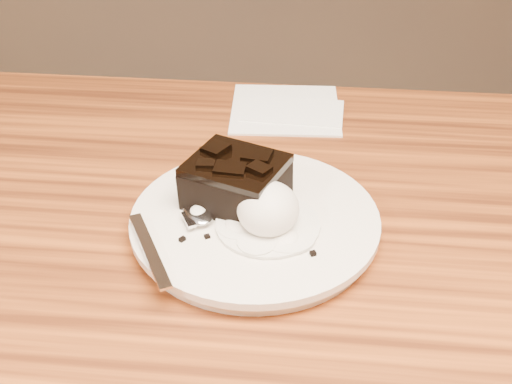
# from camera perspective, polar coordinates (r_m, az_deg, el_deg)

# --- Properties ---
(plate) EXTENTS (0.24, 0.24, 0.02)m
(plate) POSITION_cam_1_polar(r_m,az_deg,el_deg) (0.60, -0.10, -2.88)
(plate) COLOR silver
(plate) RESTS_ON dining_table
(brownie) EXTENTS (0.11, 0.10, 0.04)m
(brownie) POSITION_cam_1_polar(r_m,az_deg,el_deg) (0.61, -1.83, 0.69)
(brownie) COLOR black
(brownie) RESTS_ON plate
(ice_cream_scoop) EXTENTS (0.06, 0.06, 0.05)m
(ice_cream_scoop) POSITION_cam_1_polar(r_m,az_deg,el_deg) (0.57, 1.12, -1.56)
(ice_cream_scoop) COLOR white
(ice_cream_scoop) RESTS_ON plate
(melt_puddle) EXTENTS (0.10, 0.10, 0.00)m
(melt_puddle) POSITION_cam_1_polar(r_m,az_deg,el_deg) (0.58, 1.10, -3.04)
(melt_puddle) COLOR white
(melt_puddle) RESTS_ON plate
(spoon) EXTENTS (0.10, 0.16, 0.01)m
(spoon) POSITION_cam_1_polar(r_m,az_deg,el_deg) (0.59, -5.35, -2.09)
(spoon) COLOR silver
(spoon) RESTS_ON plate
(napkin) EXTENTS (0.15, 0.15, 0.01)m
(napkin) POSITION_cam_1_polar(r_m,az_deg,el_deg) (0.83, 2.71, 7.71)
(napkin) COLOR white
(napkin) RESTS_ON dining_table
(crumb_a) EXTENTS (0.01, 0.01, 0.00)m
(crumb_a) POSITION_cam_1_polar(r_m,az_deg,el_deg) (0.58, -1.71, -3.12)
(crumb_a) COLOR black
(crumb_a) RESTS_ON plate
(crumb_b) EXTENTS (0.01, 0.01, 0.00)m
(crumb_b) POSITION_cam_1_polar(r_m,az_deg,el_deg) (0.57, -4.52, -4.11)
(crumb_b) COLOR black
(crumb_b) RESTS_ON plate
(crumb_c) EXTENTS (0.01, 0.01, 0.00)m
(crumb_c) POSITION_cam_1_polar(r_m,az_deg,el_deg) (0.57, -6.80, -4.34)
(crumb_c) COLOR black
(crumb_c) RESTS_ON plate
(crumb_d) EXTENTS (0.01, 0.01, 0.00)m
(crumb_d) POSITION_cam_1_polar(r_m,az_deg,el_deg) (0.55, 5.27, -5.66)
(crumb_d) COLOR black
(crumb_d) RESTS_ON plate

